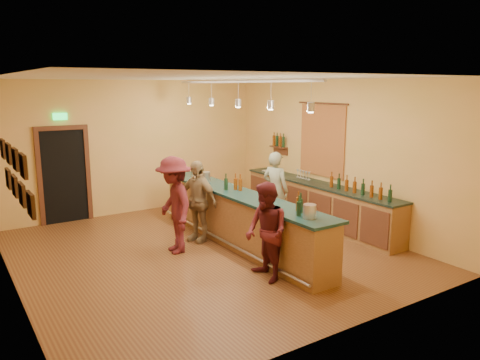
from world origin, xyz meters
TOP-DOWN VIEW (x-y plane):
  - floor at (0.00, 0.00)m, footprint 7.00×7.00m
  - ceiling at (0.00, 0.00)m, footprint 6.50×7.00m
  - wall_back at (0.00, 3.50)m, footprint 6.50×0.02m
  - wall_front at (0.00, -3.50)m, footprint 6.50×0.02m
  - wall_left at (-3.25, 0.00)m, footprint 0.02×7.00m
  - wall_right at (3.25, 0.00)m, footprint 0.02×7.00m
  - doorway at (-1.70, 3.47)m, footprint 1.15×0.09m
  - tapestry at (3.23, 0.40)m, footprint 0.03×1.40m
  - bottle_shelf at (3.17, 1.90)m, footprint 0.17×0.55m
  - picture_grid at (-3.21, -0.75)m, footprint 0.06×2.20m
  - back_counter at (2.97, 0.18)m, footprint 0.60×4.55m
  - tasting_bar at (0.73, -0.00)m, footprint 0.73×5.10m
  - pendant_track at (0.73, -0.00)m, footprint 0.11×4.60m
  - bartender at (2.00, 0.49)m, footprint 0.59×0.72m
  - customer_a at (0.18, -1.66)m, footprint 0.69×0.84m
  - customer_b at (0.18, 0.65)m, footprint 0.71×1.03m
  - customer_c at (-0.48, 0.31)m, footprint 0.81×1.24m
  - bar_stool at (1.60, 2.12)m, footprint 0.33×0.33m

SIDE VIEW (x-z plane):
  - floor at x=0.00m, z-range 0.00..0.00m
  - back_counter at x=2.97m, z-range -0.15..1.12m
  - bar_stool at x=1.60m, z-range 0.19..0.86m
  - tasting_bar at x=0.73m, z-range -0.08..1.30m
  - customer_a at x=0.18m, z-range 0.00..1.59m
  - customer_b at x=0.18m, z-range 0.00..1.63m
  - bartender at x=2.00m, z-range 0.00..1.69m
  - customer_c at x=-0.48m, z-range 0.00..1.81m
  - doorway at x=-1.70m, z-range -0.11..2.36m
  - wall_back at x=0.00m, z-range 0.00..3.20m
  - wall_front at x=0.00m, z-range 0.00..3.20m
  - wall_left at x=-3.25m, z-range 0.00..3.20m
  - wall_right at x=3.25m, z-range 0.00..3.20m
  - bottle_shelf at x=3.17m, z-range 1.39..1.94m
  - tapestry at x=3.23m, z-range 1.05..2.65m
  - picture_grid at x=-3.21m, z-range 1.60..2.30m
  - pendant_track at x=0.73m, z-range 2.73..3.24m
  - ceiling at x=0.00m, z-range 3.19..3.21m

